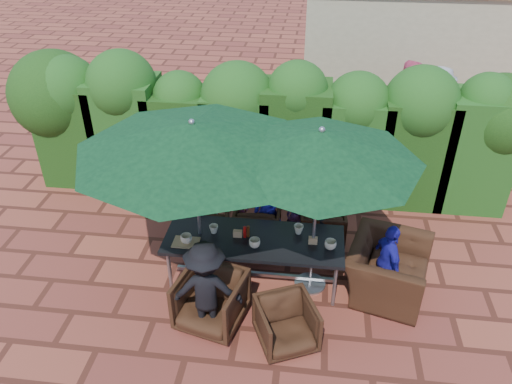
# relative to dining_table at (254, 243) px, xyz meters

# --- Properties ---
(ground) EXTENTS (80.00, 80.00, 0.00)m
(ground) POSITION_rel_dining_table_xyz_m (-0.10, 0.19, -0.68)
(ground) COLOR brown
(ground) RESTS_ON ground
(dining_table) EXTENTS (2.43, 0.90, 0.75)m
(dining_table) POSITION_rel_dining_table_xyz_m (0.00, 0.00, 0.00)
(dining_table) COLOR black
(dining_table) RESTS_ON ground
(umbrella_left) EXTENTS (3.02, 3.02, 2.46)m
(umbrella_left) POSITION_rel_dining_table_xyz_m (-0.75, 0.03, 1.54)
(umbrella_left) COLOR gray
(umbrella_left) RESTS_ON ground
(umbrella_right) EXTENTS (2.51, 2.51, 2.46)m
(umbrella_right) POSITION_rel_dining_table_xyz_m (0.80, 0.00, 1.54)
(umbrella_right) COLOR gray
(umbrella_right) RESTS_ON ground
(chair_far_left) EXTENTS (0.82, 0.79, 0.73)m
(chair_far_left) POSITION_rel_dining_table_xyz_m (-0.86, 0.84, -0.31)
(chair_far_left) COLOR black
(chair_far_left) RESTS_ON ground
(chair_far_mid) EXTENTS (0.74, 0.69, 0.73)m
(chair_far_mid) POSITION_rel_dining_table_xyz_m (-0.07, 0.96, -0.31)
(chair_far_mid) COLOR black
(chair_far_mid) RESTS_ON ground
(chair_far_right) EXTENTS (0.73, 0.69, 0.71)m
(chair_far_right) POSITION_rel_dining_table_xyz_m (0.93, 1.04, -0.32)
(chair_far_right) COLOR black
(chair_far_right) RESTS_ON ground
(chair_near_left) EXTENTS (0.94, 0.91, 0.81)m
(chair_near_left) POSITION_rel_dining_table_xyz_m (-0.45, -0.84, -0.27)
(chair_near_left) COLOR black
(chair_near_left) RESTS_ON ground
(chair_near_right) EXTENTS (0.87, 0.85, 0.69)m
(chair_near_right) POSITION_rel_dining_table_xyz_m (0.53, -1.07, -0.33)
(chair_near_right) COLOR black
(chair_near_right) RESTS_ON ground
(chair_end_right) EXTENTS (1.04, 1.32, 1.02)m
(chair_end_right) POSITION_rel_dining_table_xyz_m (1.83, 0.02, -0.17)
(chair_end_right) COLOR black
(chair_end_right) RESTS_ON ground
(adult_far_left) EXTENTS (0.63, 0.48, 1.14)m
(adult_far_left) POSITION_rel_dining_table_xyz_m (-0.94, 0.89, -0.11)
(adult_far_left) COLOR white
(adult_far_left) RESTS_ON ground
(adult_far_mid) EXTENTS (0.50, 0.44, 1.21)m
(adult_far_mid) POSITION_rel_dining_table_xyz_m (0.10, 0.92, -0.07)
(adult_far_mid) COLOR #211EA4
(adult_far_mid) RESTS_ON ground
(adult_far_right) EXTENTS (0.71, 0.58, 1.27)m
(adult_far_right) POSITION_rel_dining_table_xyz_m (0.93, 0.93, -0.04)
(adult_far_right) COLOR black
(adult_far_right) RESTS_ON ground
(adult_near_left) EXTENTS (0.90, 0.49, 1.35)m
(adult_near_left) POSITION_rel_dining_table_xyz_m (-0.46, -0.97, -0.00)
(adult_near_left) COLOR black
(adult_near_left) RESTS_ON ground
(adult_end_right) EXTENTS (0.52, 0.73, 1.13)m
(adult_end_right) POSITION_rel_dining_table_xyz_m (1.80, -0.04, -0.11)
(adult_end_right) COLOR #211EA4
(adult_end_right) RESTS_ON ground
(child_left) EXTENTS (0.33, 0.30, 0.74)m
(child_left) POSITION_rel_dining_table_xyz_m (-0.35, 1.08, -0.31)
(child_left) COLOR #DB4D75
(child_left) RESTS_ON ground
(child_right) EXTENTS (0.36, 0.32, 0.83)m
(child_right) POSITION_rel_dining_table_xyz_m (0.52, 1.07, -0.26)
(child_right) COLOR #7F4FAB
(child_right) RESTS_ON ground
(pedestrian_a) EXTENTS (1.48, 0.62, 1.55)m
(pedestrian_a) POSITION_rel_dining_table_xyz_m (1.73, 4.42, 0.10)
(pedestrian_a) COLOR #248547
(pedestrian_a) RESTS_ON ground
(pedestrian_b) EXTENTS (0.97, 0.70, 1.85)m
(pedestrian_b) POSITION_rel_dining_table_xyz_m (2.53, 4.59, 0.25)
(pedestrian_b) COLOR #DB4D75
(pedestrian_b) RESTS_ON ground
(pedestrian_c) EXTENTS (1.22, 1.03, 1.74)m
(pedestrian_c) POSITION_rel_dining_table_xyz_m (3.15, 4.57, 0.20)
(pedestrian_c) COLOR gray
(pedestrian_c) RESTS_ON ground
(cup_a) EXTENTS (0.16, 0.16, 0.12)m
(cup_a) POSITION_rel_dining_table_xyz_m (-0.89, -0.20, 0.14)
(cup_a) COLOR beige
(cup_a) RESTS_ON dining_table
(cup_b) EXTENTS (0.13, 0.13, 0.12)m
(cup_b) POSITION_rel_dining_table_xyz_m (-0.57, 0.07, 0.13)
(cup_b) COLOR beige
(cup_b) RESTS_ON dining_table
(cup_c) EXTENTS (0.15, 0.15, 0.12)m
(cup_c) POSITION_rel_dining_table_xyz_m (0.03, -0.17, 0.13)
(cup_c) COLOR beige
(cup_c) RESTS_ON dining_table
(cup_d) EXTENTS (0.14, 0.14, 0.13)m
(cup_d) POSITION_rel_dining_table_xyz_m (0.59, 0.20, 0.14)
(cup_d) COLOR beige
(cup_d) RESTS_ON dining_table
(cup_e) EXTENTS (0.16, 0.16, 0.13)m
(cup_e) POSITION_rel_dining_table_xyz_m (1.03, -0.09, 0.14)
(cup_e) COLOR beige
(cup_e) RESTS_ON dining_table
(ketchup_bottle) EXTENTS (0.04, 0.04, 0.17)m
(ketchup_bottle) POSITION_rel_dining_table_xyz_m (-0.13, 0.02, 0.16)
(ketchup_bottle) COLOR #B20C0A
(ketchup_bottle) RESTS_ON dining_table
(sauce_bottle) EXTENTS (0.04, 0.04, 0.17)m
(sauce_bottle) POSITION_rel_dining_table_xyz_m (-0.08, 0.04, 0.16)
(sauce_bottle) COLOR #4C230C
(sauce_bottle) RESTS_ON dining_table
(serving_tray) EXTENTS (0.35, 0.25, 0.02)m
(serving_tray) POSITION_rel_dining_table_xyz_m (-0.89, -0.21, 0.08)
(serving_tray) COLOR #99764A
(serving_tray) RESTS_ON dining_table
(number_block_left) EXTENTS (0.12, 0.06, 0.10)m
(number_block_left) POSITION_rel_dining_table_xyz_m (-0.23, 0.02, 0.12)
(number_block_left) COLOR tan
(number_block_left) RESTS_ON dining_table
(number_block_right) EXTENTS (0.12, 0.06, 0.10)m
(number_block_right) POSITION_rel_dining_table_xyz_m (0.80, -0.01, 0.12)
(number_block_right) COLOR tan
(number_block_right) RESTS_ON dining_table
(hedge_wall) EXTENTS (9.10, 1.60, 2.49)m
(hedge_wall) POSITION_rel_dining_table_xyz_m (-0.31, 2.51, 0.68)
(hedge_wall) COLOR #15360E
(hedge_wall) RESTS_ON ground
(building) EXTENTS (6.20, 3.08, 3.20)m
(building) POSITION_rel_dining_table_xyz_m (3.40, 7.19, 0.93)
(building) COLOR #BFB28E
(building) RESTS_ON ground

